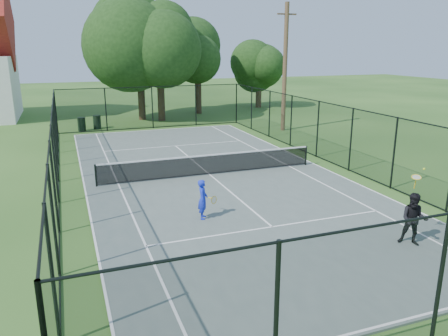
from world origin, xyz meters
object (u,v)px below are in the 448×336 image
object	(u,v)px
tennis_net	(210,164)
player_blue	(203,199)
trash_bin_left	(82,124)
utility_pole	(285,67)
player_black	(414,219)
trash_bin_right	(97,122)

from	to	relation	value
tennis_net	player_blue	world-z (taller)	player_blue
tennis_net	trash_bin_left	distance (m)	14.52
tennis_net	utility_pole	world-z (taller)	utility_pole
tennis_net	trash_bin_left	world-z (taller)	tennis_net
player_black	trash_bin_left	bearing A→B (deg)	109.90
trash_bin_right	trash_bin_left	bearing A→B (deg)	-155.37
trash_bin_left	utility_pole	bearing A→B (deg)	-19.27
utility_pole	player_blue	distance (m)	17.68
player_blue	trash_bin_right	bearing A→B (deg)	95.85
trash_bin_right	player_black	bearing A→B (deg)	-72.91
trash_bin_left	utility_pole	size ratio (longest dim) A/B	0.11
player_blue	player_black	xyz separation A→B (m)	(5.16, -4.08, 0.11)
trash_bin_left	player_blue	bearing A→B (deg)	-80.71
trash_bin_right	utility_pole	xyz separation A→B (m)	(12.27, -5.16, 3.85)
trash_bin_left	player_blue	world-z (taller)	player_blue
tennis_net	trash_bin_left	size ratio (longest dim) A/B	10.63
player_blue	player_black	distance (m)	6.58
utility_pole	player_blue	bearing A→B (deg)	-126.60
trash_bin_left	trash_bin_right	distance (m)	1.19
trash_bin_right	utility_pole	size ratio (longest dim) A/B	0.11
trash_bin_left	trash_bin_right	bearing A→B (deg)	24.63
player_blue	player_black	size ratio (longest dim) A/B	0.62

